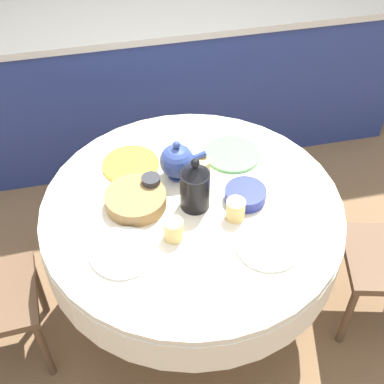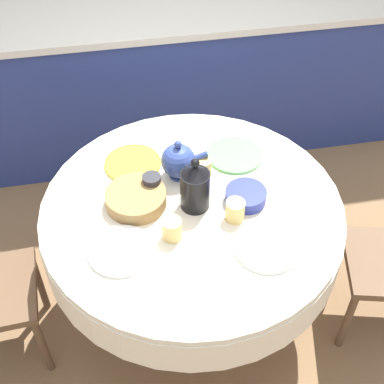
% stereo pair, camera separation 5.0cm
% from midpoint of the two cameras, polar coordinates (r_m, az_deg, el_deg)
% --- Properties ---
extents(ground_plane, '(12.00, 12.00, 0.00)m').
position_cam_midpoint_polar(ground_plane, '(2.86, 0.51, -11.99)').
color(ground_plane, brown).
extents(kitchen_counter, '(3.24, 0.64, 0.96)m').
position_cam_midpoint_polar(kitchen_counter, '(3.50, -3.80, 11.68)').
color(kitchen_counter, navy).
rests_on(kitchen_counter, ground_plane).
extents(dining_table, '(1.30, 1.30, 0.76)m').
position_cam_midpoint_polar(dining_table, '(2.35, 0.61, -3.53)').
color(dining_table, olive).
rests_on(dining_table, ground_plane).
extents(plate_near_left, '(0.26, 0.26, 0.01)m').
position_cam_midpoint_polar(plate_near_left, '(2.11, -6.94, -6.24)').
color(plate_near_left, white).
rests_on(plate_near_left, dining_table).
extents(cup_near_left, '(0.08, 0.08, 0.09)m').
position_cam_midpoint_polar(cup_near_left, '(2.11, -1.47, -3.98)').
color(cup_near_left, '#DBB766').
rests_on(cup_near_left, dining_table).
extents(plate_near_right, '(0.26, 0.26, 0.01)m').
position_cam_midpoint_polar(plate_near_right, '(2.13, 8.63, -5.88)').
color(plate_near_right, white).
rests_on(plate_near_right, dining_table).
extents(cup_near_right, '(0.08, 0.08, 0.09)m').
position_cam_midpoint_polar(cup_near_right, '(2.19, 5.27, -1.98)').
color(cup_near_right, '#DBB766').
rests_on(cup_near_right, dining_table).
extents(plate_far_left, '(0.26, 0.26, 0.01)m').
position_cam_midpoint_polar(plate_far_left, '(2.46, -5.76, 3.05)').
color(plate_far_left, yellow).
rests_on(plate_far_left, dining_table).
extents(cup_far_left, '(0.08, 0.08, 0.09)m').
position_cam_midpoint_polar(cup_far_left, '(2.29, -3.66, 0.83)').
color(cup_far_left, '#28282D').
rests_on(cup_far_left, dining_table).
extents(plate_far_right, '(0.26, 0.26, 0.01)m').
position_cam_midpoint_polar(plate_far_right, '(2.50, 5.15, 3.96)').
color(plate_far_right, '#5BA85B').
rests_on(plate_far_right, dining_table).
extents(cup_far_right, '(0.08, 0.08, 0.09)m').
position_cam_midpoint_polar(cup_far_right, '(2.36, 1.74, 2.56)').
color(cup_far_right, '#DBB766').
rests_on(cup_far_right, dining_table).
extents(coffee_carafe, '(0.12, 0.12, 0.26)m').
position_cam_midpoint_polar(coffee_carafe, '(2.19, 0.97, 0.59)').
color(coffee_carafe, black).
rests_on(coffee_carafe, dining_table).
extents(teapot, '(0.21, 0.15, 0.20)m').
position_cam_midpoint_polar(teapot, '(2.33, -0.82, 3.34)').
color(teapot, '#33478E').
rests_on(teapot, dining_table).
extents(bread_basket, '(0.26, 0.26, 0.06)m').
position_cam_midpoint_polar(bread_basket, '(2.26, -5.37, -0.69)').
color(bread_basket, olive).
rests_on(bread_basket, dining_table).
extents(fruit_bowl, '(0.18, 0.18, 0.05)m').
position_cam_midpoint_polar(fruit_bowl, '(2.28, 6.38, -0.42)').
color(fruit_bowl, navy).
rests_on(fruit_bowl, dining_table).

